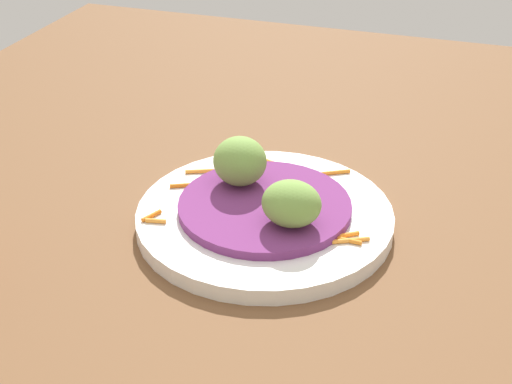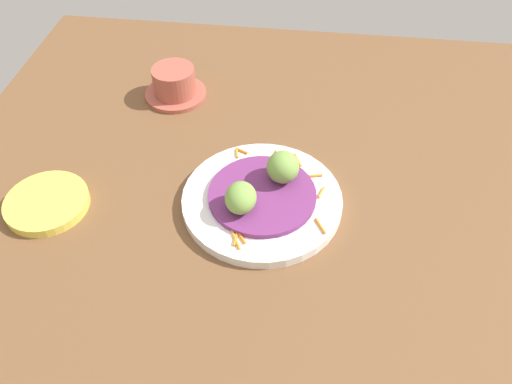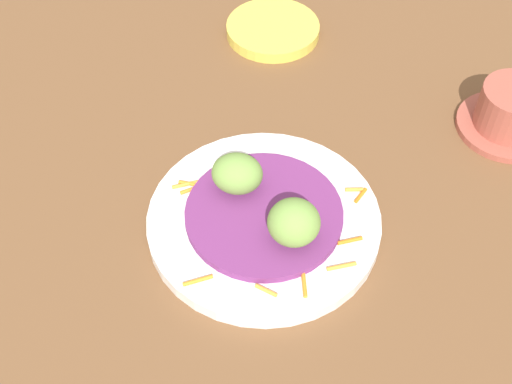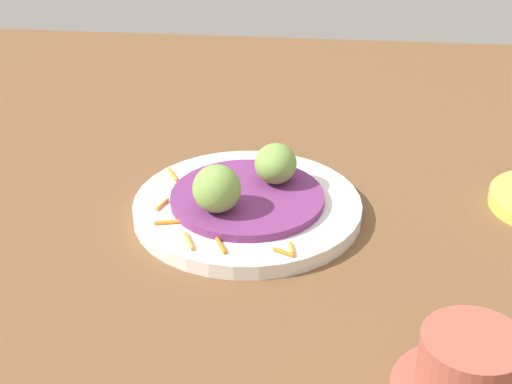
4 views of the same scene
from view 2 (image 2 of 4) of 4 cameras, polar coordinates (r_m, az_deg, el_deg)
name	(u,v)px [view 2 (image 2 of 4)]	position (r cm, az deg, el deg)	size (l,w,h in cm)	color
table_surface	(282,227)	(73.89, 2.94, -3.94)	(110.00, 110.00, 2.00)	brown
main_plate	(262,200)	(74.84, 0.69, -0.93)	(23.65, 23.65, 1.54)	white
cabbage_bed	(262,195)	(73.96, 0.69, -0.31)	(15.90, 15.90, 0.86)	#702D6B
carrot_garnish	(274,193)	(74.60, 2.10, -0.08)	(20.16, 15.06, 0.40)	orange
guac_scoop_left	(241,198)	(70.17, -1.75, -0.69)	(5.20, 4.45, 4.07)	#759E47
guac_scoop_center	(283,167)	(74.14, 3.04, 2.83)	(5.06, 4.80, 4.71)	#759E47
side_plate_small	(47,203)	(80.64, -22.49, -1.15)	(12.23, 12.23, 1.48)	#E0CC4C
terracotta_bowl	(175,84)	(95.37, -9.17, 11.90)	(11.28, 11.28, 5.72)	#A85142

